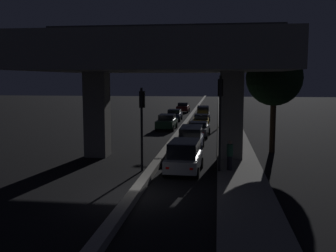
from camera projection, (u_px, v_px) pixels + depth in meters
name	position (u px, v px, depth m)	size (l,w,h in m)	color
ground_plane	(136.00, 195.00, 18.06)	(200.00, 200.00, 0.00)	black
median_divider	(190.00, 117.00, 52.51)	(0.50, 126.00, 0.35)	gray
sidewalk_right	(229.00, 125.00, 45.00)	(2.60, 126.00, 0.13)	gray
elevated_overpass	(163.00, 58.00, 25.92)	(15.83, 12.51, 8.85)	gray
traffic_light_left_of_median	(142.00, 114.00, 22.56)	(0.30, 0.49, 4.83)	black
traffic_light_right_of_median	(220.00, 107.00, 21.94)	(0.30, 0.49, 5.51)	black
street_lamp	(223.00, 82.00, 45.59)	(2.10, 0.32, 8.41)	#2D2D30
car_silver_lead	(184.00, 156.00, 22.42)	(2.11, 4.07, 1.80)	gray
car_dark_blue_second	(191.00, 138.00, 29.37)	(1.91, 4.74, 1.77)	#141938
car_grey_third	(199.00, 129.00, 36.38)	(2.12, 4.49, 1.38)	#515459
car_taxi_yellow_fourth	(201.00, 121.00, 42.71)	(1.94, 4.24, 1.48)	gold
car_white_fifth	(203.00, 113.00, 50.96)	(1.93, 4.56, 1.75)	silver
car_dark_green_lead_oncoming	(167.00, 122.00, 41.27)	(2.00, 4.42, 1.59)	black
car_dark_blue_second_oncoming	(174.00, 115.00, 50.05)	(1.89, 4.18, 1.41)	#141938
car_dark_red_third_oncoming	(183.00, 108.00, 62.03)	(1.97, 4.15, 1.51)	#591414
motorcycle_blue_filtering_near	(169.00, 160.00, 23.12)	(0.34, 1.96, 1.36)	black
pedestrian_on_sidewalk	(230.00, 155.00, 22.42)	(0.37, 0.37, 1.70)	black
roadside_tree_kerbside_near	(274.00, 78.00, 27.97)	(4.01, 4.01, 7.41)	#2D2116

